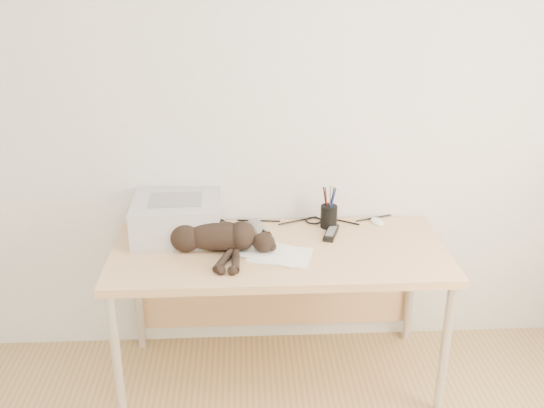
{
  "coord_description": "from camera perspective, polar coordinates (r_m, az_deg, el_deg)",
  "views": [
    {
      "loc": [
        -0.16,
        -1.19,
        2.04
      ],
      "look_at": [
        -0.04,
        1.34,
        0.99
      ],
      "focal_mm": 40.0,
      "sensor_mm": 36.0,
      "label": 1
    }
  ],
  "objects": [
    {
      "name": "wall_back",
      "position": [
        3.04,
        0.33,
        8.35
      ],
      "size": [
        3.5,
        0.0,
        3.5
      ],
      "primitive_type": "plane",
      "rotation": [
        1.57,
        0.0,
        0.0
      ],
      "color": "white",
      "rests_on": "floor"
    },
    {
      "name": "desk",
      "position": [
        3.03,
        0.59,
        -5.76
      ],
      "size": [
        1.6,
        0.7,
        0.74
      ],
      "color": "#D6B07D",
      "rests_on": "floor"
    },
    {
      "name": "printer",
      "position": [
        3.02,
        -8.95,
        -1.31
      ],
      "size": [
        0.43,
        0.37,
        0.2
      ],
      "color": "#AEAEB3",
      "rests_on": "desk"
    },
    {
      "name": "papers",
      "position": [
        2.84,
        0.46,
        -4.71
      ],
      "size": [
        0.37,
        0.31,
        0.01
      ],
      "color": "white",
      "rests_on": "desk"
    },
    {
      "name": "cat",
      "position": [
        2.87,
        -5.73,
        -3.15
      ],
      "size": [
        0.67,
        0.36,
        0.15
      ],
      "rotation": [
        0.0,
        0.0,
        -0.14
      ],
      "color": "black",
      "rests_on": "desk"
    },
    {
      "name": "mug",
      "position": [
        3.07,
        -6.09,
        -1.75
      ],
      "size": [
        0.15,
        0.15,
        0.1
      ],
      "primitive_type": "imported",
      "rotation": [
        0.0,
        0.0,
        0.85
      ],
      "color": "white",
      "rests_on": "desk"
    },
    {
      "name": "pen_cup",
      "position": [
        3.11,
        5.37,
        -1.13
      ],
      "size": [
        0.08,
        0.08,
        0.22
      ],
      "color": "black",
      "rests_on": "desk"
    },
    {
      "name": "remote_grey",
      "position": [
        3.09,
        -1.28,
        -2.2
      ],
      "size": [
        0.1,
        0.2,
        0.02
      ],
      "primitive_type": "cube",
      "rotation": [
        0.0,
        0.0,
        0.26
      ],
      "color": "gray",
      "rests_on": "desk"
    },
    {
      "name": "remote_black",
      "position": [
        3.04,
        5.59,
        -2.73
      ],
      "size": [
        0.11,
        0.19,
        0.02
      ],
      "primitive_type": "cube",
      "rotation": [
        0.0,
        0.0,
        -0.33
      ],
      "color": "black",
      "rests_on": "desk"
    },
    {
      "name": "mouse",
      "position": [
        3.21,
        9.88,
        -1.47
      ],
      "size": [
        0.08,
        0.11,
        0.03
      ],
      "primitive_type": "ellipsoid",
      "rotation": [
        0.0,
        0.0,
        0.23
      ],
      "color": "white",
      "rests_on": "desk"
    },
    {
      "name": "cable_tangle",
      "position": [
        3.17,
        0.35,
        -1.63
      ],
      "size": [
        1.36,
        0.09,
        0.01
      ],
      "primitive_type": null,
      "color": "black",
      "rests_on": "desk"
    }
  ]
}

